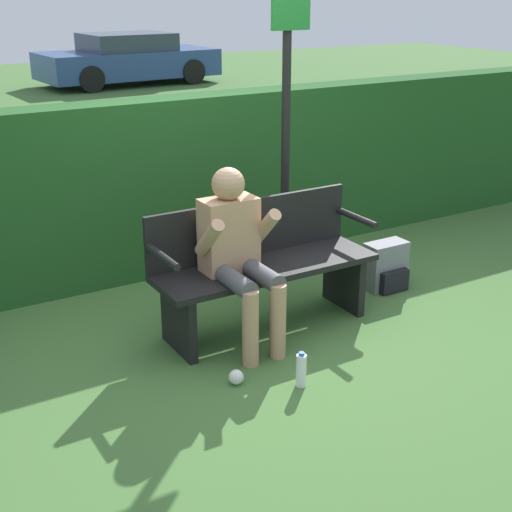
% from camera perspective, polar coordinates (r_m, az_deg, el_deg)
% --- Properties ---
extents(ground_plane, '(40.00, 40.00, 0.00)m').
position_cam_1_polar(ground_plane, '(5.31, 0.84, -5.68)').
color(ground_plane, '#426B33').
extents(hedge_back, '(12.00, 0.36, 1.50)m').
position_cam_1_polar(hedge_back, '(6.25, -6.20, 5.71)').
color(hedge_back, '#1E4C1E').
rests_on(hedge_back, ground).
extents(park_bench, '(1.65, 0.51, 0.92)m').
position_cam_1_polar(park_bench, '(5.16, 0.49, -0.67)').
color(park_bench, black).
rests_on(park_bench, ground).
extents(person_seated, '(0.52, 0.64, 1.23)m').
position_cam_1_polar(person_seated, '(4.85, -1.51, 0.65)').
color(person_seated, tan).
rests_on(person_seated, ground).
extents(backpack, '(0.35, 0.25, 0.40)m').
position_cam_1_polar(backpack, '(5.99, 10.38, -0.86)').
color(backpack, slate).
rests_on(backpack, ground).
extents(water_bottle, '(0.07, 0.07, 0.24)m').
position_cam_1_polar(water_bottle, '(4.53, 3.64, -9.10)').
color(water_bottle, white).
rests_on(water_bottle, ground).
extents(signpost, '(0.34, 0.09, 2.41)m').
position_cam_1_polar(signpost, '(5.72, 2.45, 10.83)').
color(signpost, black).
rests_on(signpost, ground).
extents(parked_car, '(4.45, 2.16, 1.25)m').
position_cam_1_polar(parked_car, '(18.80, -10.21, 15.21)').
color(parked_car, '#2D4784').
rests_on(parked_car, ground).
extents(litter_crumple, '(0.10, 0.10, 0.10)m').
position_cam_1_polar(litter_crumple, '(4.58, -1.59, -9.66)').
color(litter_crumple, silver).
rests_on(litter_crumple, ground).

